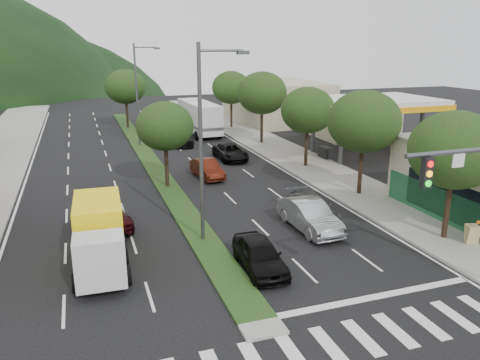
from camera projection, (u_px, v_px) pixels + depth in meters
name	position (u px, v px, depth m)	size (l,w,h in m)	color
ground	(258.00, 323.00, 17.21)	(160.00, 160.00, 0.00)	black
sidewalk_right	(286.00, 153.00, 43.80)	(5.00, 90.00, 0.15)	gray
median	(147.00, 156.00, 42.60)	(1.60, 56.00, 0.12)	#1C3112
crosswalk	(280.00, 356.00, 15.39)	(19.00, 2.20, 0.01)	silver
gas_canopy	(368.00, 105.00, 41.84)	(12.20, 8.20, 5.25)	silver
bldg_right_far	(275.00, 101.00, 62.53)	(10.00, 16.00, 5.20)	#B2AC8E
tree_r_a	(455.00, 150.00, 23.26)	(4.60, 4.60, 6.63)	black
tree_r_b	(364.00, 122.00, 30.46)	(4.80, 4.80, 6.94)	black
tree_r_c	(308.00, 110.00, 37.80)	(4.40, 4.40, 6.48)	black
tree_r_d	(262.00, 93.00, 46.75)	(5.00, 5.00, 7.17)	black
tree_r_e	(231.00, 88.00, 55.91)	(4.60, 4.60, 6.71)	black
tree_med_near	(165.00, 126.00, 32.31)	(4.00, 4.00, 6.02)	black
tree_med_far	(125.00, 87.00, 55.74)	(4.80, 4.80, 6.94)	black
streetlight_near	(205.00, 135.00, 22.97)	(2.60, 0.25, 10.00)	#47494C
streetlight_mid	(139.00, 90.00, 45.66)	(2.60, 0.25, 10.00)	#47494C
sedan_silver	(310.00, 216.00, 25.71)	(1.72, 4.94, 1.63)	#A5A8AD
suv_maroon	(104.00, 215.00, 26.08)	(2.34, 5.08, 1.41)	black
car_queue_a	(260.00, 255.00, 21.14)	(1.70, 4.24, 1.44)	black
car_queue_b	(313.00, 208.00, 27.35)	(1.92, 4.71, 1.37)	#4D4E52
car_queue_c	(207.00, 169.00, 35.85)	(1.48, 4.25, 1.40)	#4C180C
car_queue_d	(230.00, 152.00, 41.50)	(2.25, 4.89, 1.36)	black
car_queue_e	(160.00, 130.00, 51.65)	(1.69, 4.20, 1.43)	#49494E
car_queue_f	(181.00, 138.00, 47.52)	(1.97, 4.84, 1.40)	black
box_truck	(99.00, 237.00, 21.39)	(2.56, 6.11, 2.97)	silver
motorhome	(199.00, 117.00, 53.12)	(3.28, 9.51, 3.61)	silver
a_frame_sign	(472.00, 233.00, 23.60)	(0.78, 0.83, 1.31)	tan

